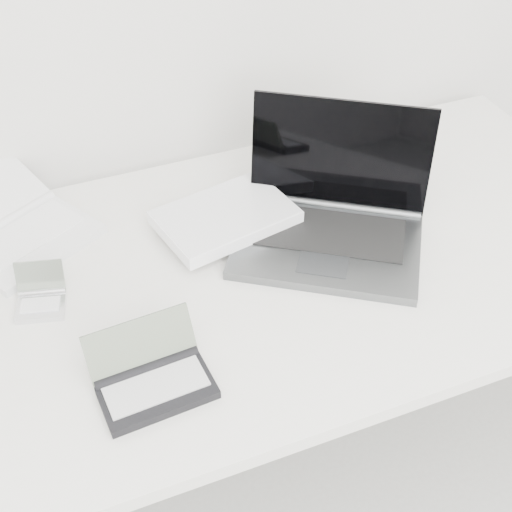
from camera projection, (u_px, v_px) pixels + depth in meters
name	position (u px, v px, depth m)	size (l,w,h in m)	color
desk	(262.00, 280.00, 1.43)	(1.60, 0.80, 0.73)	white
laptop_large	(296.00, 219.00, 1.44)	(0.56, 0.46, 0.25)	#57595C
netbook_open_white	(16.00, 229.00, 1.45)	(0.38, 0.40, 0.08)	white
pda_silver	(41.00, 298.00, 1.30)	(0.11, 0.11, 0.07)	silver
palmtop_charcoal	(153.00, 379.00, 1.16)	(0.19, 0.15, 0.09)	black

